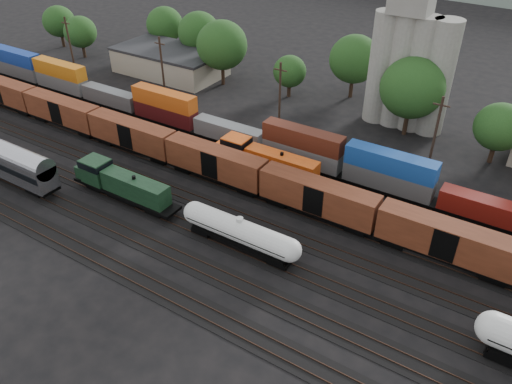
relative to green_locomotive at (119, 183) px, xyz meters
The scene contains 11 objects.
ground 20.91m from the green_locomotive, 13.94° to the left, with size 600.00×600.00×0.00m, color black.
tracks 20.90m from the green_locomotive, 13.94° to the left, with size 180.00×33.20×0.20m.
green_locomotive is the anchor object (origin of this frame).
tank_car_a 18.75m from the green_locomotive, ahead, with size 15.43×2.76×4.04m.
orange_locomotive 19.52m from the green_locomotive, 50.20° to the left, with size 17.61×2.93×4.40m.
boxcar_string 10.03m from the green_locomotive, 87.78° to the left, with size 122.80×2.90×4.20m.
container_wall 26.77m from the green_locomotive, 48.34° to the left, with size 160.00×2.60×5.80m.
grain_silo 48.03m from the green_locomotive, 60.25° to the left, with size 13.40×5.00×29.00m.
industrial_sheds 48.35m from the green_locomotive, 56.37° to the left, with size 119.38×17.26×5.10m.
tree_band 52.95m from the green_locomotive, 53.58° to the left, with size 163.29×19.96×14.35m.
utility_poles 33.89m from the green_locomotive, 53.27° to the left, with size 122.20×0.36×12.00m.
Camera 1 is at (23.70, -41.17, 37.24)m, focal length 35.00 mm.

